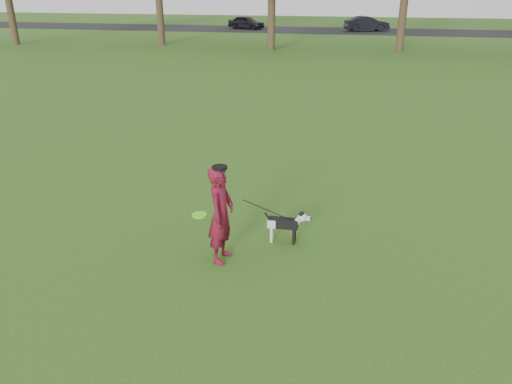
% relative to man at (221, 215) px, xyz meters
% --- Properties ---
extents(ground, '(120.00, 120.00, 0.00)m').
position_rel_man_xyz_m(ground, '(0.23, 0.41, -0.78)').
color(ground, '#285116').
rests_on(ground, ground).
extents(road, '(120.00, 7.00, 0.02)m').
position_rel_man_xyz_m(road, '(0.23, 40.41, -0.77)').
color(road, black).
rests_on(road, ground).
extents(man, '(0.42, 0.60, 1.55)m').
position_rel_man_xyz_m(man, '(0.00, 0.00, 0.00)').
color(man, '#5D0D1E').
rests_on(man, ground).
extents(dog, '(0.79, 0.16, 0.60)m').
position_rel_man_xyz_m(dog, '(0.91, 0.75, -0.41)').
color(dog, black).
rests_on(dog, ground).
extents(car_left, '(3.65, 2.37, 1.16)m').
position_rel_man_xyz_m(car_left, '(-8.64, 40.41, -0.18)').
color(car_left, black).
rests_on(car_left, road).
extents(car_mid, '(4.05, 2.40, 1.26)m').
position_rel_man_xyz_m(car_mid, '(2.19, 40.41, -0.13)').
color(car_mid, black).
rests_on(car_mid, road).
extents(man_held_items, '(1.45, 0.98, 1.16)m').
position_rel_man_xyz_m(man_held_items, '(0.69, 0.35, -0.03)').
color(man_held_items, '#5CFF20').
rests_on(man_held_items, ground).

